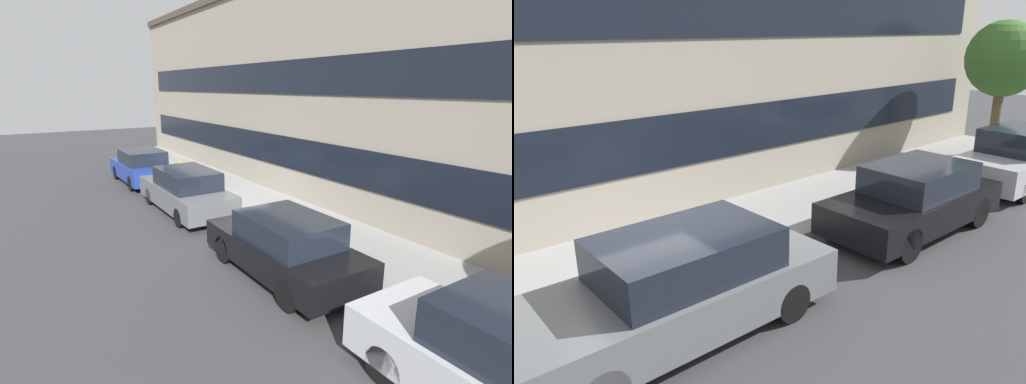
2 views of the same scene
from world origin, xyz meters
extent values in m
plane|color=#38383A|center=(0.00, 0.00, 0.00)|extent=(56.00, 56.00, 0.00)
cube|color=gray|center=(0.00, 1.31, 0.07)|extent=(28.00, 2.61, 0.14)
cube|color=gray|center=(0.00, 3.06, 3.84)|extent=(28.00, 0.90, 7.68)
cube|color=black|center=(0.00, 2.59, 1.69)|extent=(25.76, 0.04, 1.10)
cube|color=black|center=(0.00, 2.59, 4.23)|extent=(25.76, 0.04, 1.10)
cube|color=#1E3899|center=(-4.96, -1.05, 0.54)|extent=(3.86, 1.74, 0.63)
cube|color=black|center=(-4.81, -1.05, 1.12)|extent=(2.01, 1.53, 0.54)
cylinder|color=black|center=(-6.16, -1.83, 0.30)|extent=(0.60, 0.18, 0.60)
cylinder|color=black|center=(-6.16, -0.27, 0.30)|extent=(0.60, 0.18, 0.60)
cylinder|color=black|center=(-3.77, -1.83, 0.30)|extent=(0.60, 0.18, 0.60)
cylinder|color=black|center=(-3.77, -0.27, 0.30)|extent=(0.60, 0.18, 0.60)
cube|color=slate|center=(-0.24, -1.05, 0.53)|extent=(4.37, 1.67, 0.64)
cube|color=black|center=(-0.06, -1.05, 1.13)|extent=(2.27, 1.47, 0.55)
cylinder|color=black|center=(-1.59, -1.80, 0.28)|extent=(0.57, 0.18, 0.57)
cylinder|color=black|center=(-1.59, -0.30, 0.28)|extent=(0.57, 0.18, 0.57)
cylinder|color=black|center=(1.12, -1.80, 0.28)|extent=(0.57, 0.18, 0.57)
cylinder|color=black|center=(1.12, -0.30, 0.28)|extent=(0.57, 0.18, 0.57)
cube|color=black|center=(5.11, -1.05, 0.53)|extent=(3.94, 1.70, 0.59)
cube|color=black|center=(5.27, -1.05, 1.09)|extent=(2.05, 1.50, 0.53)
cylinder|color=black|center=(3.89, -1.81, 0.32)|extent=(0.63, 0.18, 0.63)
cylinder|color=black|center=(3.89, -0.29, 0.32)|extent=(0.63, 0.18, 0.63)
cylinder|color=black|center=(6.33, -1.81, 0.32)|extent=(0.63, 0.18, 0.63)
cylinder|color=black|center=(6.33, -0.29, 0.32)|extent=(0.63, 0.18, 0.63)
cube|color=#B2B5BA|center=(9.72, -1.05, 0.56)|extent=(3.84, 1.69, 0.67)
cylinder|color=black|center=(8.53, -1.80, 0.29)|extent=(0.59, 0.18, 0.59)
cylinder|color=black|center=(8.53, -0.30, 0.29)|extent=(0.59, 0.18, 0.59)
cylinder|color=gold|center=(-4.39, 0.44, 0.16)|extent=(0.27, 0.27, 0.04)
cylinder|color=gold|center=(-4.39, 0.44, 0.45)|extent=(0.18, 0.18, 0.54)
sphere|color=gold|center=(-4.39, 0.44, 0.76)|extent=(0.19, 0.19, 0.19)
cylinder|color=gold|center=(-4.55, 0.44, 0.50)|extent=(0.15, 0.07, 0.07)
cylinder|color=gold|center=(-4.22, 0.44, 0.50)|extent=(0.15, 0.07, 0.07)
camera|label=1|loc=(11.47, -5.72, 3.93)|focal=28.00mm
camera|label=2|loc=(-3.09, -6.15, 3.91)|focal=35.00mm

